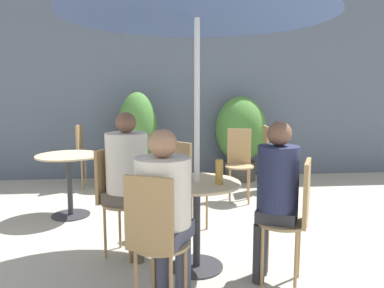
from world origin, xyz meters
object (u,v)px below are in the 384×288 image
bistro_chair_2 (295,211)px  bistro_chair_6 (185,178)px  bistro_chair_4 (85,150)px  beer_glass_1 (219,172)px  bistro_chair_0 (115,191)px  seated_person_2 (276,187)px  seated_person_0 (129,172)px  seated_person_1 (164,204)px  cafe_table_far (69,171)px  potted_plant_1 (241,133)px  bistro_chair_5 (271,152)px  potted_plant_0 (138,134)px  cafe_table_near (197,206)px  bistro_chair_1 (155,234)px  bistro_chair_3 (239,158)px  beer_glass_0 (175,169)px

bistro_chair_2 → bistro_chair_6: bearing=-121.2°
bistro_chair_4 → beer_glass_1: (1.54, -2.81, 0.25)m
bistro_chair_0 → seated_person_2: (1.25, -0.61, 0.17)m
seated_person_0 → seated_person_1: seated_person_0 is taller
bistro_chair_4 → cafe_table_far: bearing=-175.8°
seated_person_1 → potted_plant_1: bearing=-84.2°
seated_person_0 → beer_glass_1: bearing=-90.3°
bistro_chair_4 → bistro_chair_5: 2.74m
potted_plant_1 → potted_plant_0: bearing=-175.9°
bistro_chair_0 → seated_person_2: bearing=-90.0°
cafe_table_near → bistro_chair_1: size_ratio=0.76×
bistro_chair_0 → seated_person_0: seated_person_0 is taller
bistro_chair_1 → bistro_chair_5: (1.66, 2.98, 0.00)m
bistro_chair_1 → bistro_chair_5: same height
bistro_chair_2 → bistro_chair_1: bearing=-45.0°
bistro_chair_2 → bistro_chair_3: bearing=-156.1°
cafe_table_far → bistro_chair_2: bearing=-41.2°
bistro_chair_1 → bistro_chair_4: bearing=-47.0°
cafe_table_far → bistro_chair_0: size_ratio=0.76×
seated_person_1 → cafe_table_far: bearing=-36.1°
potted_plant_1 → seated_person_1: bearing=-110.2°
seated_person_1 → potted_plant_1: size_ratio=0.89×
bistro_chair_1 → beer_glass_1: (0.50, 0.60, 0.25)m
bistro_chair_1 → bistro_chair_3: same height
bistro_chair_3 → seated_person_0: 2.09m
bistro_chair_2 → beer_glass_0: 0.98m
seated_person_0 → potted_plant_0: (-0.04, 2.62, 0.03)m
bistro_chair_1 → beer_glass_1: bearing=-103.8°
bistro_chair_1 → bistro_chair_3: (1.10, 2.56, 0.00)m
bistro_chair_0 → seated_person_0: size_ratio=0.75×
cafe_table_far → beer_glass_0: size_ratio=3.73×
bistro_chair_2 → beer_glass_0: size_ratio=4.89×
cafe_table_far → seated_person_0: 1.40m
bistro_chair_5 → potted_plant_0: (-1.92, 0.60, 0.21)m
bistro_chair_4 → potted_plant_0: potted_plant_0 is taller
bistro_chair_5 → bistro_chair_6: (-1.36, -1.50, 0.00)m
cafe_table_far → bistro_chair_6: size_ratio=0.76×
beer_glass_0 → beer_glass_1: bearing=-25.0°
bistro_chair_2 → seated_person_2: seated_person_2 is taller
bistro_chair_1 → beer_glass_0: bearing=-76.1°
seated_person_2 → potted_plant_1: 3.31m
bistro_chair_2 → seated_person_0: seated_person_0 is taller
bistro_chair_5 → beer_glass_1: bistro_chair_5 is taller
bistro_chair_4 → potted_plant_1: size_ratio=0.70×
seated_person_0 → bistro_chair_0: bearing=90.0°
cafe_table_near → bistro_chair_3: bearing=67.8°
seated_person_0 → seated_person_1: 0.88m
bistro_chair_2 → seated_person_0: bearing=-90.0°
potted_plant_0 → bistro_chair_0: bearing=-92.0°
bistro_chair_4 → seated_person_0: 2.59m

